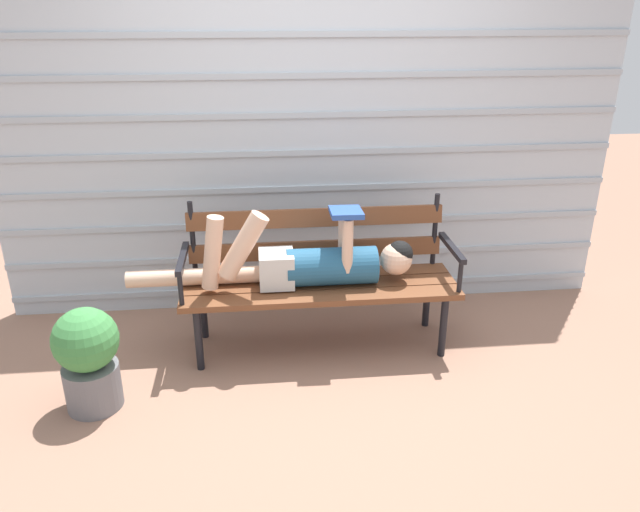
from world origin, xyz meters
name	(u,v)px	position (x,y,z in m)	size (l,w,h in m)	color
ground_plane	(323,358)	(0.00, 0.00, 0.00)	(12.00, 12.00, 0.00)	#936B56
house_siding	(310,151)	(0.00, 0.78, 1.07)	(4.03, 0.08, 2.15)	#B2BCC6
park_bench	(319,271)	(0.00, 0.22, 0.47)	(1.62, 0.49, 0.88)	brown
reclining_person	(307,262)	(-0.08, 0.15, 0.57)	(1.68, 0.26, 0.49)	#23567A
potted_plant	(88,356)	(-1.24, -0.33, 0.30)	(0.33, 0.33, 0.56)	slate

